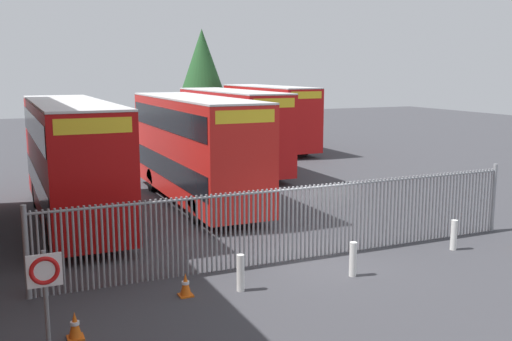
{
  "coord_description": "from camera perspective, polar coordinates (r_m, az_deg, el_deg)",
  "views": [
    {
      "loc": [
        -8.36,
        -14.65,
        5.52
      ],
      "look_at": [
        0.0,
        4.0,
        2.0
      ],
      "focal_mm": 41.11,
      "sensor_mm": 36.0,
      "label": 1
    }
  ],
  "objects": [
    {
      "name": "double_decker_bus_far_back",
      "position": [
        41.04,
        1.23,
        5.44
      ],
      "size": [
        2.54,
        10.81,
        4.42
      ],
      "color": "red",
      "rests_on": "ground"
    },
    {
      "name": "ground_plane",
      "position": [
        24.77,
        -3.79,
        -3.13
      ],
      "size": [
        100.0,
        100.0,
        0.0
      ],
      "primitive_type": "plane",
      "color": "#3D3D42"
    },
    {
      "name": "double_decker_bus_near_gate",
      "position": [
        24.57,
        -5.97,
        2.48
      ],
      "size": [
        2.54,
        10.81,
        4.42
      ],
      "color": "red",
      "rests_on": "ground"
    },
    {
      "name": "palisade_fence",
      "position": [
        17.26,
        4.42,
        -4.82
      ],
      "size": [
        15.19,
        0.14,
        2.35
      ],
      "color": "gray",
      "rests_on": "ground"
    },
    {
      "name": "tree_tall_back",
      "position": [
        47.15,
        -5.26,
        9.97
      ],
      "size": [
        4.15,
        4.15,
        8.7
      ],
      "color": "#4C3823",
      "rests_on": "ground"
    },
    {
      "name": "speed_limit_sign_post",
      "position": [
        11.15,
        -19.81,
        -10.45
      ],
      "size": [
        0.6,
        0.14,
        2.4
      ],
      "color": "slate",
      "rests_on": "ground"
    },
    {
      "name": "double_decker_bus_behind_fence_left",
      "position": [
        22.23,
        -17.48,
        1.31
      ],
      "size": [
        2.54,
        10.81,
        4.42
      ],
      "color": "#B70C0C",
      "rests_on": "ground"
    },
    {
      "name": "bollard_center_front",
      "position": [
        16.2,
        9.42,
        -8.51
      ],
      "size": [
        0.2,
        0.2,
        0.95
      ],
      "primitive_type": "cylinder",
      "color": "silver",
      "rests_on": "ground"
    },
    {
      "name": "traffic_cone_by_gate",
      "position": [
        14.82,
        -6.87,
        -10.98
      ],
      "size": [
        0.34,
        0.34,
        0.59
      ],
      "color": "orange",
      "rests_on": "ground"
    },
    {
      "name": "double_decker_bus_behind_fence_right",
      "position": [
        32.36,
        -2.42,
        4.27
      ],
      "size": [
        2.54,
        10.81,
        4.42
      ],
      "color": "red",
      "rests_on": "ground"
    },
    {
      "name": "bollard_near_right",
      "position": [
        19.24,
        18.69,
        -5.96
      ],
      "size": [
        0.2,
        0.2,
        0.95
      ],
      "primitive_type": "cylinder",
      "color": "silver",
      "rests_on": "ground"
    },
    {
      "name": "traffic_cone_near_kerb",
      "position": [
        13.1,
        -17.21,
        -14.21
      ],
      "size": [
        0.34,
        0.34,
        0.59
      ],
      "color": "orange",
      "rests_on": "ground"
    },
    {
      "name": "bollard_near_left",
      "position": [
        14.97,
        -1.52,
        -9.92
      ],
      "size": [
        0.2,
        0.2,
        0.95
      ],
      "primitive_type": "cylinder",
      "color": "silver",
      "rests_on": "ground"
    }
  ]
}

